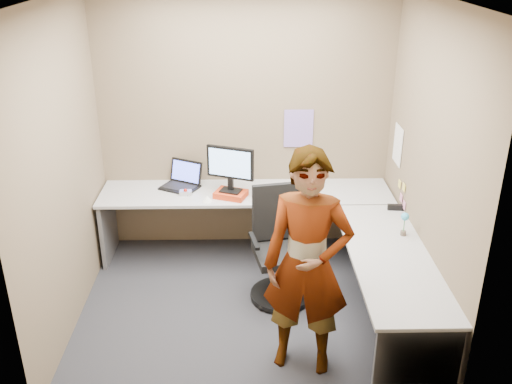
{
  "coord_description": "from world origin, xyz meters",
  "views": [
    {
      "loc": [
        -0.0,
        -4.33,
        3.1
      ],
      "look_at": [
        0.09,
        0.25,
        1.05
      ],
      "focal_mm": 40.0,
      "sensor_mm": 36.0,
      "label": 1
    }
  ],
  "objects_px": {
    "monitor": "(230,165)",
    "office_chair": "(279,255)",
    "person": "(307,265)",
    "desk": "(293,231)"
  },
  "relations": [
    {
      "from": "office_chair",
      "to": "person",
      "type": "relative_size",
      "value": 0.59
    },
    {
      "from": "desk",
      "to": "person",
      "type": "height_order",
      "value": "person"
    },
    {
      "from": "monitor",
      "to": "office_chair",
      "type": "distance_m",
      "value": 1.02
    },
    {
      "from": "monitor",
      "to": "office_chair",
      "type": "bearing_deg",
      "value": -34.36
    },
    {
      "from": "office_chair",
      "to": "person",
      "type": "distance_m",
      "value": 1.06
    },
    {
      "from": "monitor",
      "to": "office_chair",
      "type": "xyz_separation_m",
      "value": [
        0.45,
        -0.66,
        -0.63
      ]
    },
    {
      "from": "monitor",
      "to": "person",
      "type": "xyz_separation_m",
      "value": [
        0.6,
        -1.6,
        -0.16
      ]
    },
    {
      "from": "office_chair",
      "to": "desk",
      "type": "bearing_deg",
      "value": 42.01
    },
    {
      "from": "monitor",
      "to": "office_chair",
      "type": "height_order",
      "value": "monitor"
    },
    {
      "from": "monitor",
      "to": "person",
      "type": "height_order",
      "value": "person"
    }
  ]
}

